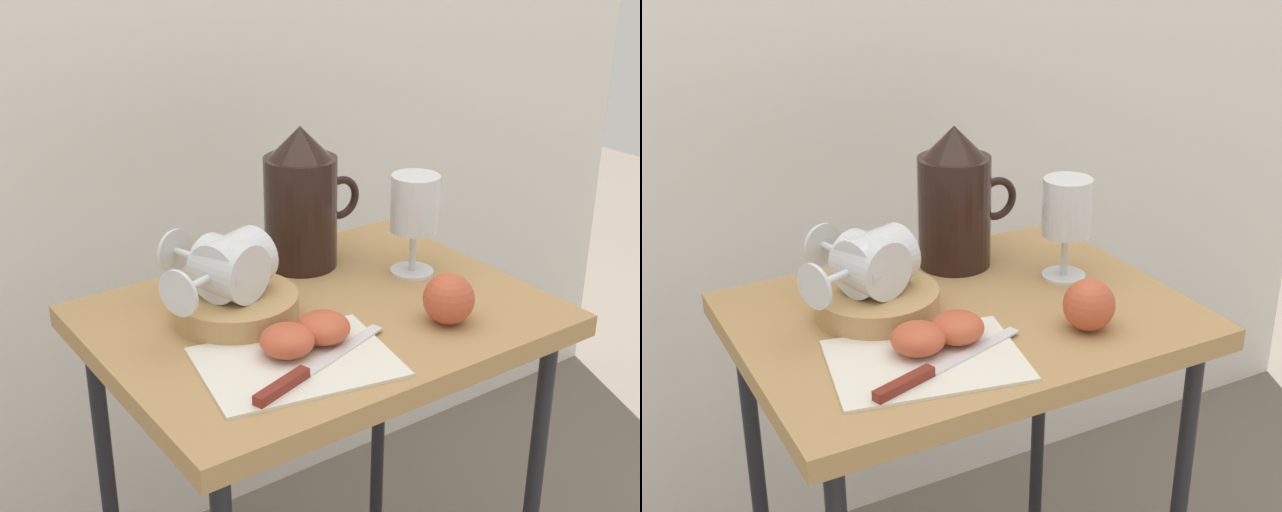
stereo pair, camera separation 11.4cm
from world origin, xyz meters
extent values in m
cube|color=silver|center=(0.00, 0.50, 0.90)|extent=(2.40, 0.03, 1.80)
cube|color=#AD8451|center=(0.00, 0.00, 0.66)|extent=(0.59, 0.44, 0.03)
cylinder|color=black|center=(0.26, 0.18, 0.32)|extent=(0.02, 0.02, 0.65)
cube|color=silver|center=(-0.10, -0.10, 0.68)|extent=(0.26, 0.21, 0.00)
cylinder|color=tan|center=(-0.10, 0.04, 0.70)|extent=(0.16, 0.16, 0.03)
cylinder|color=black|center=(0.07, 0.15, 0.76)|extent=(0.11, 0.11, 0.17)
cylinder|color=#D1661E|center=(0.07, 0.15, 0.73)|extent=(0.10, 0.10, 0.09)
cone|color=black|center=(0.07, 0.15, 0.87)|extent=(0.09, 0.09, 0.05)
torus|color=black|center=(0.14, 0.15, 0.77)|extent=(0.07, 0.01, 0.07)
cylinder|color=silver|center=(0.18, 0.03, 0.68)|extent=(0.06, 0.06, 0.00)
cylinder|color=silver|center=(0.18, 0.03, 0.71)|extent=(0.01, 0.01, 0.06)
cylinder|color=silver|center=(0.18, 0.03, 0.79)|extent=(0.07, 0.07, 0.08)
cylinder|color=#D1661E|center=(0.18, 0.03, 0.77)|extent=(0.06, 0.06, 0.04)
cylinder|color=silver|center=(-0.11, 0.04, 0.75)|extent=(0.10, 0.10, 0.08)
cylinder|color=silver|center=(-0.13, 0.11, 0.75)|extent=(0.03, 0.06, 0.01)
cylinder|color=silver|center=(-0.14, 0.14, 0.75)|extent=(0.06, 0.02, 0.06)
cylinder|color=silver|center=(-0.10, 0.05, 0.75)|extent=(0.11, 0.11, 0.08)
cylinder|color=silver|center=(-0.17, 0.02, 0.75)|extent=(0.06, 0.03, 0.01)
cylinder|color=silver|center=(-0.20, 0.01, 0.75)|extent=(0.03, 0.06, 0.06)
ellipsoid|color=#C15133|center=(-0.10, -0.08, 0.70)|extent=(0.07, 0.07, 0.04)
ellipsoid|color=#C15133|center=(-0.05, -0.08, 0.70)|extent=(0.07, 0.07, 0.04)
sphere|color=#C15133|center=(0.12, -0.12, 0.71)|extent=(0.07, 0.07, 0.07)
cube|color=silver|center=(-0.04, -0.11, 0.68)|extent=(0.15, 0.06, 0.00)
cube|color=maroon|center=(-0.15, -0.15, 0.69)|extent=(0.09, 0.04, 0.01)
camera|label=1|loc=(-0.60, -0.87, 1.20)|focal=49.13mm
camera|label=2|loc=(-0.50, -0.93, 1.20)|focal=49.13mm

